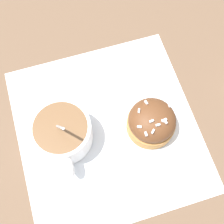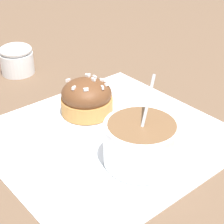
% 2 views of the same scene
% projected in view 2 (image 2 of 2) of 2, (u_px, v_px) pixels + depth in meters
% --- Properties ---
extents(ground_plane, '(3.00, 3.00, 0.00)m').
position_uv_depth(ground_plane, '(107.00, 137.00, 0.54)').
color(ground_plane, brown).
extents(paper_napkin, '(0.32, 0.34, 0.00)m').
position_uv_depth(paper_napkin, '(107.00, 136.00, 0.54)').
color(paper_napkin, white).
rests_on(paper_napkin, ground_plane).
extents(coffee_cup, '(0.10, 0.12, 0.11)m').
position_uv_depth(coffee_cup, '(143.00, 140.00, 0.47)').
color(coffee_cup, white).
rests_on(coffee_cup, paper_napkin).
extents(frosted_pastry, '(0.08, 0.08, 0.06)m').
position_uv_depth(frosted_pastry, '(87.00, 98.00, 0.58)').
color(frosted_pastry, '#C18442').
rests_on(frosted_pastry, paper_napkin).
extents(sugar_bowl, '(0.06, 0.06, 0.06)m').
position_uv_depth(sugar_bowl, '(17.00, 59.00, 0.71)').
color(sugar_bowl, white).
rests_on(sugar_bowl, ground_plane).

